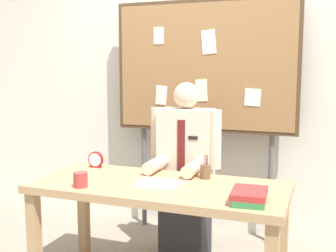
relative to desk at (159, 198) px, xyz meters
name	(u,v)px	position (x,y,z in m)	size (l,w,h in m)	color
back_wall	(210,80)	(0.00, 1.23, 0.72)	(6.40, 0.08, 2.70)	silver
desk	(159,198)	(0.00, 0.00, 0.00)	(1.62, 0.71, 0.73)	tan
person	(185,178)	(0.00, 0.54, -0.01)	(0.55, 0.56, 1.35)	#2D2D33
bulletin_board	(204,69)	(0.00, 1.03, 0.81)	(1.57, 0.09, 2.02)	#4C3823
book_stack	(249,196)	(0.61, -0.18, 0.13)	(0.20, 0.27, 0.07)	#337F47
open_notebook	(158,183)	(0.00, -0.02, 0.10)	(0.26, 0.21, 0.01)	silver
desk_clock	(96,160)	(-0.60, 0.25, 0.15)	(0.12, 0.04, 0.12)	maroon
coffee_mug	(81,180)	(-0.42, -0.24, 0.14)	(0.09, 0.09, 0.09)	#B23833
pen_holder	(205,171)	(0.24, 0.23, 0.14)	(0.07, 0.07, 0.16)	brown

